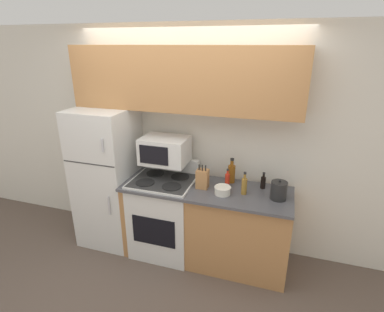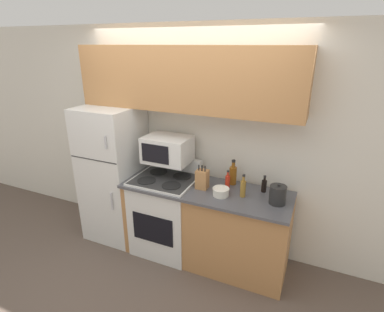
{
  "view_description": "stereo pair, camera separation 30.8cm",
  "coord_description": "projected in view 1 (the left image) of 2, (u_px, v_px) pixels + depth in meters",
  "views": [
    {
      "loc": [
        1.06,
        -2.48,
        2.34
      ],
      "look_at": [
        0.18,
        0.27,
        1.25
      ],
      "focal_mm": 28.0,
      "sensor_mm": 36.0,
      "label": 1
    },
    {
      "loc": [
        1.35,
        -2.37,
        2.34
      ],
      "look_at": [
        0.18,
        0.27,
        1.25
      ],
      "focal_mm": 28.0,
      "sensor_mm": 36.0,
      "label": 2
    }
  ],
  "objects": [
    {
      "name": "bottle_vinegar",
      "position": [
        244.0,
        186.0,
        3.02
      ],
      "size": [
        0.06,
        0.06,
        0.24
      ],
      "color": "olive",
      "rests_on": "lower_cabinets"
    },
    {
      "name": "bottle_hot_sauce",
      "position": [
        227.0,
        180.0,
        3.19
      ],
      "size": [
        0.05,
        0.05,
        0.2
      ],
      "color": "red",
      "rests_on": "lower_cabinets"
    },
    {
      "name": "wall_back",
      "position": [
        188.0,
        140.0,
        3.49
      ],
      "size": [
        8.0,
        0.05,
        2.55
      ],
      "color": "silver",
      "rests_on": "ground_plane"
    },
    {
      "name": "stove",
      "position": [
        164.0,
        214.0,
        3.47
      ],
      "size": [
        0.68,
        0.62,
        1.08
      ],
      "color": "silver",
      "rests_on": "ground_plane"
    },
    {
      "name": "refrigerator",
      "position": [
        108.0,
        177.0,
        3.59
      ],
      "size": [
        0.65,
        0.67,
        1.66
      ],
      "color": "silver",
      "rests_on": "ground_plane"
    },
    {
      "name": "upper_cabinets",
      "position": [
        182.0,
        79.0,
        3.07
      ],
      "size": [
        2.45,
        0.33,
        0.66
      ],
      "color": "#B27A47",
      "rests_on": "refrigerator"
    },
    {
      "name": "ground_plane",
      "position": [
        170.0,
        267.0,
        3.34
      ],
      "size": [
        12.0,
        12.0,
        0.0
      ],
      "primitive_type": "plane",
      "color": "brown"
    },
    {
      "name": "bottle_whiskey",
      "position": [
        231.0,
        173.0,
        3.27
      ],
      "size": [
        0.08,
        0.08,
        0.28
      ],
      "color": "brown",
      "rests_on": "lower_cabinets"
    },
    {
      "name": "bowl",
      "position": [
        223.0,
        190.0,
        3.03
      ],
      "size": [
        0.17,
        0.17,
        0.08
      ],
      "color": "silver",
      "rests_on": "lower_cabinets"
    },
    {
      "name": "knife_block",
      "position": [
        202.0,
        179.0,
        3.15
      ],
      "size": [
        0.12,
        0.11,
        0.26
      ],
      "color": "#B27A47",
      "rests_on": "lower_cabinets"
    },
    {
      "name": "microwave",
      "position": [
        165.0,
        150.0,
        3.3
      ],
      "size": [
        0.51,
        0.37,
        0.29
      ],
      "color": "silver",
      "rests_on": "stove"
    },
    {
      "name": "bottle_soy_sauce",
      "position": [
        263.0,
        182.0,
        3.15
      ],
      "size": [
        0.05,
        0.05,
        0.18
      ],
      "color": "black",
      "rests_on": "lower_cabinets"
    },
    {
      "name": "lower_cabinets",
      "position": [
        206.0,
        223.0,
        3.35
      ],
      "size": [
        1.8,
        0.64,
        0.9
      ],
      "color": "#B27A47",
      "rests_on": "ground_plane"
    },
    {
      "name": "kettle",
      "position": [
        279.0,
        190.0,
        2.92
      ],
      "size": [
        0.16,
        0.16,
        0.21
      ],
      "color": "black",
      "rests_on": "lower_cabinets"
    }
  ]
}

